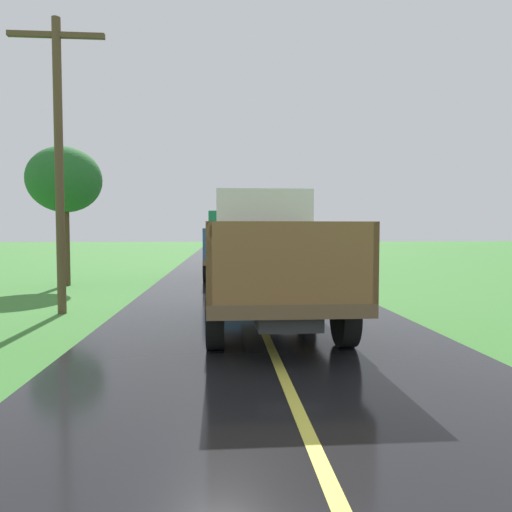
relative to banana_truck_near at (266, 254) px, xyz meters
The scene contains 4 objects.
banana_truck_near is the anchor object (origin of this frame).
banana_truck_far 10.06m from the banana_truck_near, 92.51° to the left, with size 2.38×5.81×2.80m.
utility_pole_roadside 5.46m from the banana_truck_near, 163.47° to the left, with size 2.20×0.20×6.91m.
roadside_tree_near_left 10.20m from the banana_truck_near, 131.71° to the left, with size 2.62×2.62×5.03m.
Camera 1 is at (-0.79, 1.75, 1.93)m, focal length 32.36 mm.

